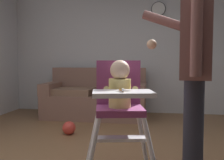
{
  "coord_description": "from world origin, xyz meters",
  "views": [
    {
      "loc": [
        0.52,
        -2.16,
        0.97
      ],
      "look_at": [
        0.19,
        -0.07,
        0.82
      ],
      "focal_mm": 41.34,
      "sensor_mm": 36.0,
      "label": 1
    }
  ],
  "objects_px": {
    "high_chair": "(120,97)",
    "wall_clock": "(158,9)",
    "couch": "(96,98)",
    "adult_standing": "(193,71)",
    "toy_ball": "(69,128)"
  },
  "relations": [
    {
      "from": "couch",
      "to": "adult_standing",
      "type": "distance_m",
      "value": 2.89
    },
    {
      "from": "high_chair",
      "to": "wall_clock",
      "type": "relative_size",
      "value": 3.69
    },
    {
      "from": "high_chair",
      "to": "adult_standing",
      "type": "xyz_separation_m",
      "value": [
        0.54,
        -0.07,
        0.21
      ]
    },
    {
      "from": "couch",
      "to": "wall_clock",
      "type": "height_order",
      "value": "wall_clock"
    },
    {
      "from": "adult_standing",
      "to": "high_chair",
      "type": "bearing_deg",
      "value": -0.37
    },
    {
      "from": "high_chair",
      "to": "wall_clock",
      "type": "xyz_separation_m",
      "value": [
        0.35,
        2.94,
        1.26
      ]
    },
    {
      "from": "wall_clock",
      "to": "couch",
      "type": "bearing_deg",
      "value": -156.13
    },
    {
      "from": "couch",
      "to": "high_chair",
      "type": "relative_size",
      "value": 1.78
    },
    {
      "from": "high_chair",
      "to": "wall_clock",
      "type": "height_order",
      "value": "wall_clock"
    },
    {
      "from": "high_chair",
      "to": "wall_clock",
      "type": "distance_m",
      "value": 3.22
    },
    {
      "from": "couch",
      "to": "wall_clock",
      "type": "bearing_deg",
      "value": 113.87
    },
    {
      "from": "wall_clock",
      "to": "high_chair",
      "type": "bearing_deg",
      "value": -96.85
    },
    {
      "from": "toy_ball",
      "to": "wall_clock",
      "type": "height_order",
      "value": "wall_clock"
    },
    {
      "from": "couch",
      "to": "high_chair",
      "type": "distance_m",
      "value": 2.59
    },
    {
      "from": "couch",
      "to": "high_chair",
      "type": "height_order",
      "value": "high_chair"
    }
  ]
}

